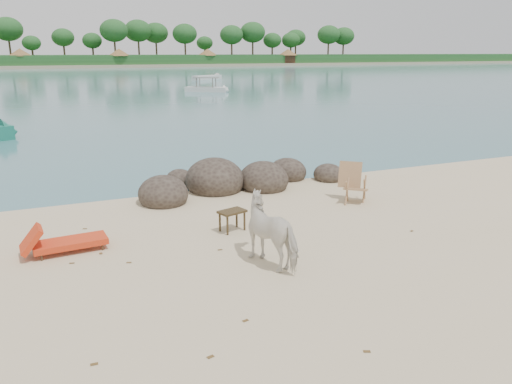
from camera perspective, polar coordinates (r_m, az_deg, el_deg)
water at (r=97.82m, az=-21.29°, el=12.40°), size 400.00×400.00×0.00m
far_shore at (r=177.75m, az=-22.47°, el=13.33°), size 420.00×90.00×1.40m
far_scenery at (r=144.41m, az=-22.25°, el=14.31°), size 420.00×18.00×9.50m
boulders at (r=14.84m, az=-2.70°, el=1.24°), size 6.54×3.09×1.28m
cow at (r=9.52m, az=2.12°, el=-4.56°), size 1.16×1.70×1.31m
side_table at (r=11.32m, az=-2.73°, el=-3.45°), size 0.68×0.54×0.48m
lounge_chair at (r=10.87m, az=-20.48°, el=-5.16°), size 1.83×0.76×0.54m
deck_chair at (r=13.66m, az=11.38°, el=0.87°), size 0.99×1.00×1.05m
boat_mid at (r=52.69m, az=-5.73°, el=12.68°), size 4.56×3.89×2.41m
boat_far at (r=76.69m, az=-5.60°, el=12.98°), size 5.78×4.16×0.69m
dead_leaves at (r=9.39m, az=-9.20°, el=-9.38°), size 7.90×6.76×0.00m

